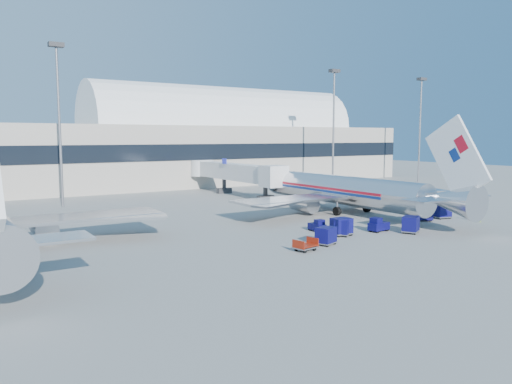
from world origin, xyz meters
TOP-DOWN VIEW (x-y plane):
  - ground at (0.00, 0.00)m, footprint 260.00×260.00m
  - terminal at (-13.60, 55.96)m, footprint 170.00×28.15m
  - airliner_main at (10.00, 4.51)m, footprint 32.00×37.26m
  - jetbridge_near at (7.60, 30.81)m, footprint 4.40×27.50m
  - mast_west at (-20.00, 30.00)m, footprint 2.00×1.20m
  - mast_east at (30.00, 30.00)m, footprint 2.00×1.20m
  - mast_far_east at (55.00, 30.00)m, footprint 2.00×1.20m
  - barrier_near at (18.00, 2.00)m, footprint 3.00×0.55m
  - barrier_mid at (21.30, 2.00)m, footprint 3.00×0.55m
  - barrier_far at (24.60, 2.00)m, footprint 3.00×0.55m
  - tug_lead at (3.82, -6.85)m, footprint 2.42×1.41m
  - tug_right at (13.13, -4.91)m, footprint 2.36×2.22m
  - tug_left at (-1.54, -3.45)m, footprint 1.14×2.07m
  - cart_train_a at (-0.87, -6.36)m, footprint 2.10×1.67m
  - cart_train_b at (-0.81, -6.51)m, footprint 2.28×2.14m
  - cart_train_c at (-5.04, -8.87)m, footprint 2.23×1.97m
  - cart_solo_near at (6.00, -9.25)m, footprint 2.44×2.26m
  - cart_solo_far at (16.55, -5.09)m, footprint 2.20×1.83m
  - cart_open_red at (-8.14, -9.80)m, footprint 2.19×1.72m
  - ramp_worker at (18.21, -8.95)m, footprint 0.45×0.63m

SIDE VIEW (x-z plane):
  - ground at x=0.00m, z-range 0.00..0.00m
  - cart_open_red at x=-8.14m, z-range 0.11..0.64m
  - barrier_near at x=18.00m, z-range 0.00..0.90m
  - barrier_mid at x=21.30m, z-range 0.00..0.90m
  - barrier_far at x=24.60m, z-range 0.00..0.90m
  - tug_left at x=-1.54m, z-range -0.06..1.25m
  - tug_right at x=13.13m, z-range -0.06..1.35m
  - tug_lead at x=3.82m, z-range -0.07..1.44m
  - ramp_worker at x=18.21m, z-range 0.00..1.62m
  - cart_train_b at x=-0.81m, z-range 0.05..1.66m
  - cart_train_c at x=-5.04m, z-range 0.06..1.69m
  - cart_solo_far at x=16.55m, z-range 0.06..1.78m
  - cart_solo_near at x=6.00m, z-range 0.06..1.79m
  - cart_train_a at x=-0.87m, z-range 0.06..1.82m
  - airliner_main at x=10.00m, z-range -3.11..8.96m
  - jetbridge_near at x=7.60m, z-range 0.80..7.05m
  - terminal at x=-13.60m, z-range -2.98..18.02m
  - mast_west at x=-20.00m, z-range 3.49..26.09m
  - mast_east at x=30.00m, z-range 3.49..26.09m
  - mast_far_east at x=55.00m, z-range 3.49..26.09m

